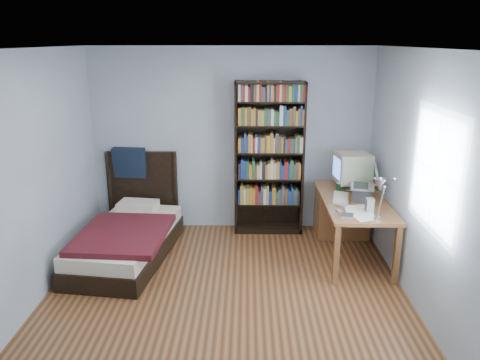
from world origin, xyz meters
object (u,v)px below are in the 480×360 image
(speaker, at_px, (370,205))
(bookshelf, at_px, (269,159))
(desk_lamp, at_px, (380,188))
(bed, at_px, (128,235))
(crt_monitor, at_px, (352,168))
(laptop, at_px, (364,190))
(soda_can, at_px, (339,188))
(keyboard, at_px, (341,198))
(desk, at_px, (345,210))

(speaker, distance_m, bookshelf, 1.62)
(desk_lamp, xyz_separation_m, bookshelf, (-0.98, 1.80, -0.18))
(bed, bearing_deg, crt_monitor, 9.41)
(laptop, xyz_separation_m, bookshelf, (-1.10, 0.78, 0.19))
(crt_monitor, distance_m, soda_can, 0.32)
(crt_monitor, relative_size, desk_lamp, 0.79)
(crt_monitor, height_order, bed, crt_monitor)
(laptop, height_order, keyboard, laptop)
(speaker, height_order, bookshelf, bookshelf)
(keyboard, height_order, speaker, speaker)
(laptop, bearing_deg, desk_lamp, -96.74)
(desk, relative_size, keyboard, 3.58)
(desk_lamp, xyz_separation_m, bed, (-2.74, 1.01, -0.95))
(desk_lamp, bearing_deg, desk, 89.39)
(bookshelf, bearing_deg, laptop, -35.23)
(desk_lamp, height_order, speaker, desk_lamp)
(desk_lamp, distance_m, soda_can, 1.38)
(speaker, relative_size, bed, 0.08)
(desk, bearing_deg, desk_lamp, -90.61)
(soda_can, relative_size, bookshelf, 0.06)
(desk, bearing_deg, speaker, -85.28)
(keyboard, height_order, soda_can, soda_can)
(speaker, height_order, bed, bed)
(keyboard, relative_size, speaker, 2.76)
(crt_monitor, xyz_separation_m, bookshelf, (-1.04, 0.33, 0.04))
(desk, height_order, crt_monitor, crt_monitor)
(desk, distance_m, bookshelf, 1.21)
(bed, bearing_deg, desk_lamp, -20.23)
(keyboard, bearing_deg, speaker, -49.33)
(laptop, xyz_separation_m, speaker, (-0.03, -0.42, -0.04))
(keyboard, height_order, bookshelf, bookshelf)
(soda_can, distance_m, bed, 2.69)
(laptop, height_order, speaker, laptop)
(keyboard, bearing_deg, bed, -167.49)
(bookshelf, bearing_deg, bed, -155.73)
(speaker, xyz_separation_m, bookshelf, (-1.07, 1.20, 0.22))
(keyboard, bearing_deg, desk_lamp, -70.01)
(bookshelf, xyz_separation_m, bed, (-1.76, -0.79, -0.77))
(crt_monitor, height_order, bookshelf, bookshelf)
(soda_can, xyz_separation_m, bookshelf, (-0.86, 0.49, 0.25))
(desk_lamp, height_order, bed, desk_lamp)
(speaker, relative_size, bookshelf, 0.08)
(soda_can, distance_m, bookshelf, 1.02)
(laptop, distance_m, soda_can, 0.38)
(desk_lamp, relative_size, speaker, 3.69)
(desk_lamp, height_order, keyboard, desk_lamp)
(desk, distance_m, speaker, 0.98)
(desk, relative_size, laptop, 3.73)
(keyboard, relative_size, soda_can, 3.81)
(bookshelf, height_order, bed, bookshelf)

